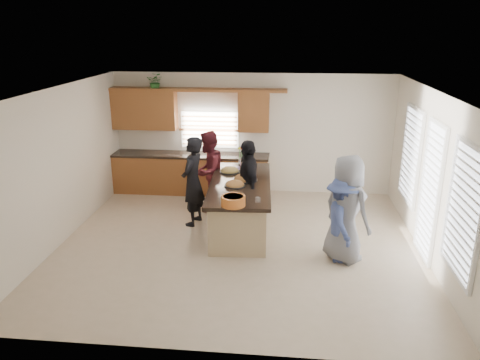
# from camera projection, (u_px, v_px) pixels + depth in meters

# --- Properties ---
(floor) EXTENTS (6.50, 6.50, 0.00)m
(floor) POSITION_uv_depth(u_px,v_px,m) (239.00, 244.00, 8.58)
(floor) COLOR beige
(floor) RESTS_ON ground
(room_shell) EXTENTS (6.52, 6.02, 2.81)m
(room_shell) POSITION_uv_depth(u_px,v_px,m) (239.00, 143.00, 7.98)
(room_shell) COLOR silver
(room_shell) RESTS_ON ground
(back_cabinetry) EXTENTS (4.08, 0.66, 2.46)m
(back_cabinetry) POSITION_uv_depth(u_px,v_px,m) (189.00, 155.00, 11.01)
(back_cabinetry) COLOR brown
(back_cabinetry) RESTS_ON ground
(right_wall_glazing) EXTENTS (0.06, 4.00, 2.25)m
(right_wall_glazing) POSITION_uv_depth(u_px,v_px,m) (432.00, 183.00, 7.72)
(right_wall_glazing) COLOR white
(right_wall_glazing) RESTS_ON ground
(island) EXTENTS (1.29, 2.76, 0.95)m
(island) POSITION_uv_depth(u_px,v_px,m) (240.00, 207.00, 9.13)
(island) COLOR tan
(island) RESTS_ON ground
(platter_front) EXTENTS (0.40, 0.40, 0.16)m
(platter_front) POSITION_uv_depth(u_px,v_px,m) (235.00, 185.00, 8.76)
(platter_front) COLOR black
(platter_front) RESTS_ON island
(platter_mid) EXTENTS (0.48, 0.48, 0.20)m
(platter_mid) POSITION_uv_depth(u_px,v_px,m) (245.00, 179.00, 9.09)
(platter_mid) COLOR black
(platter_mid) RESTS_ON island
(platter_back) EXTENTS (0.41, 0.41, 0.17)m
(platter_back) POSITION_uv_depth(u_px,v_px,m) (230.00, 171.00, 9.59)
(platter_back) COLOR black
(platter_back) RESTS_ON island
(salad_bowl) EXTENTS (0.41, 0.41, 0.17)m
(salad_bowl) POSITION_uv_depth(u_px,v_px,m) (233.00, 200.00, 7.79)
(salad_bowl) COLOR #CD6825
(salad_bowl) RESTS_ON island
(clear_cup) EXTENTS (0.09, 0.09, 0.09)m
(clear_cup) POSITION_uv_depth(u_px,v_px,m) (258.00, 200.00, 7.95)
(clear_cup) COLOR white
(clear_cup) RESTS_ON island
(plate_stack) EXTENTS (0.20, 0.20, 0.06)m
(plate_stack) POSITION_uv_depth(u_px,v_px,m) (235.00, 168.00, 9.76)
(plate_stack) COLOR #B38ECF
(plate_stack) RESTS_ON island
(flower_vase) EXTENTS (0.14, 0.14, 0.43)m
(flower_vase) POSITION_uv_depth(u_px,v_px,m) (241.00, 156.00, 9.93)
(flower_vase) COLOR silver
(flower_vase) RESTS_ON island
(potted_plant) EXTENTS (0.36, 0.31, 0.40)m
(potted_plant) POSITION_uv_depth(u_px,v_px,m) (156.00, 82.00, 10.63)
(potted_plant) COLOR #327B31
(potted_plant) RESTS_ON back_cabinetry
(woman_left_back) EXTENTS (0.55, 0.73, 1.79)m
(woman_left_back) POSITION_uv_depth(u_px,v_px,m) (193.00, 181.00, 9.20)
(woman_left_back) COLOR black
(woman_left_back) RESTS_ON ground
(woman_left_mid) EXTENTS (0.87, 0.99, 1.73)m
(woman_left_mid) POSITION_uv_depth(u_px,v_px,m) (208.00, 171.00, 9.93)
(woman_left_mid) COLOR #571A21
(woman_left_mid) RESTS_ON ground
(woman_left_front) EXTENTS (0.67, 1.11, 1.76)m
(woman_left_front) POSITION_uv_depth(u_px,v_px,m) (248.00, 184.00, 9.08)
(woman_left_front) COLOR black
(woman_left_front) RESTS_ON ground
(woman_right_back) EXTENTS (0.64, 1.01, 1.50)m
(woman_right_back) POSITION_uv_depth(u_px,v_px,m) (341.00, 219.00, 7.77)
(woman_right_back) COLOR #3D4D86
(woman_right_back) RESTS_ON ground
(woman_right_front) EXTENTS (1.04, 1.06, 1.85)m
(woman_right_front) POSITION_uv_depth(u_px,v_px,m) (346.00, 209.00, 7.74)
(woman_right_front) COLOR slate
(woman_right_front) RESTS_ON ground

